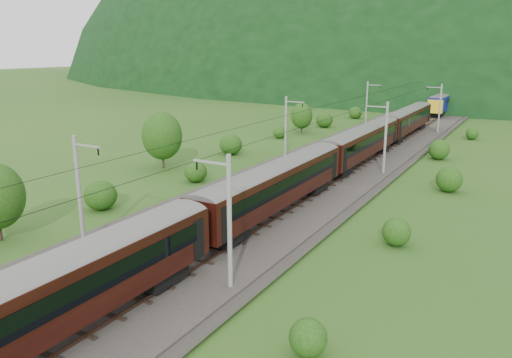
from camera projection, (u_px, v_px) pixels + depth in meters
The scene contains 15 objects.
ground at pixel (151, 268), 32.66m from camera, with size 600.00×600.00×0.00m, color #26531A.
railbed at pixel (233, 222), 41.01m from camera, with size 14.00×220.00×0.30m, color #38332D.
track_left at pixel (209, 214), 42.11m from camera, with size 2.40×220.00×0.27m.
track_right at pixel (258, 224), 39.79m from camera, with size 2.40×220.00×0.27m.
catenary_left at pixel (286, 128), 61.29m from camera, with size 2.54×192.28×8.00m.
catenary_right at pixel (385, 136), 55.40m from camera, with size 2.54×192.28×8.00m.
overhead_wires at pixel (232, 138), 39.23m from camera, with size 4.83×198.00×0.03m.
mountain_main at pixel (499, 76), 250.67m from camera, with size 504.00×360.00×244.00m, color black.
mountain_ridge at pixel (312, 69), 341.99m from camera, with size 336.00×280.00×132.00m, color black.
train at pixel (273, 179), 41.13m from camera, with size 2.95×164.16×5.13m.
hazard_post_near at pixel (298, 174), 52.89m from camera, with size 0.16×0.16×1.47m, color red.
hazard_post_far at pixel (405, 123), 88.21m from camera, with size 0.17×0.17×1.60m, color red.
signal at pixel (311, 152), 61.65m from camera, with size 0.23×0.23×2.03m.
vegetation_left at pixel (130, 167), 49.43m from camera, with size 11.99×145.96×6.81m.
vegetation_right at pixel (396, 225), 37.56m from camera, with size 6.33×103.13×2.37m.
Camera 1 is at (20.96, -22.65, 14.00)m, focal length 35.00 mm.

